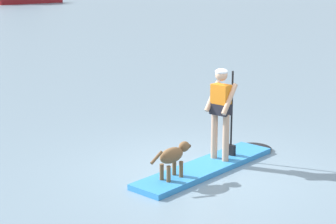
# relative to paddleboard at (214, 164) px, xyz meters

# --- Properties ---
(ground_plane) EXTENTS (400.00, 400.00, 0.00)m
(ground_plane) POSITION_rel_paddleboard_xyz_m (-0.23, -0.02, -0.05)
(ground_plane) COLOR gray
(paddleboard) EXTENTS (3.59, 0.99, 0.10)m
(paddleboard) POSITION_rel_paddleboard_xyz_m (0.00, 0.00, 0.00)
(paddleboard) COLOR #338CD8
(paddleboard) RESTS_ON ground_plane
(person_paddler) EXTENTS (0.63, 0.51, 1.70)m
(person_paddler) POSITION_rel_paddleboard_xyz_m (0.20, 0.02, 1.04)
(person_paddler) COLOR tan
(person_paddler) RESTS_ON paddleboard
(dog) EXTENTS (0.99, 0.27, 0.57)m
(dog) POSITION_rel_paddleboard_xyz_m (-1.11, -0.10, 0.43)
(dog) COLOR brown
(dog) RESTS_ON paddleboard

